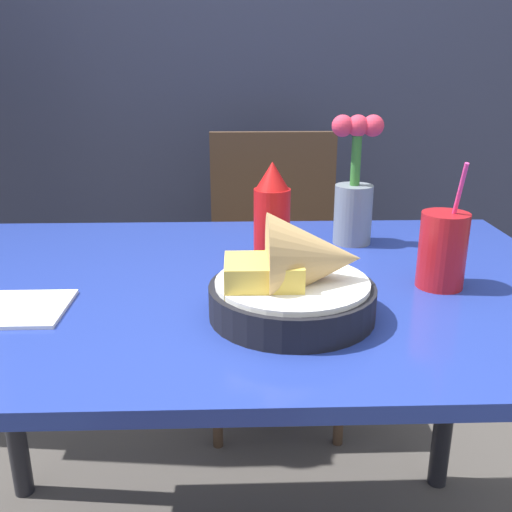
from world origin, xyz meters
TOP-DOWN VIEW (x-y plane):
  - dining_table at (0.00, 0.00)m, footprint 1.23×0.78m
  - chair_far_window at (0.13, 0.79)m, footprint 0.40×0.40m
  - food_basket at (0.11, -0.15)m, footprint 0.25×0.25m
  - ketchup_bottle at (0.08, 0.07)m, footprint 0.07×0.07m
  - drink_cup at (0.36, -0.04)m, footprint 0.08×0.08m
  - flower_vase at (0.26, 0.22)m, footprint 0.10×0.08m
  - napkin at (-0.33, -0.12)m, footprint 0.17×0.14m

SIDE VIEW (x-z plane):
  - chair_far_window at x=0.13m, z-range 0.08..0.96m
  - dining_table at x=0.00m, z-range 0.27..1.00m
  - napkin at x=-0.33m, z-range 0.73..0.73m
  - food_basket at x=0.11m, z-range 0.70..0.86m
  - drink_cup at x=0.36m, z-range 0.68..0.90m
  - ketchup_bottle at x=0.08m, z-range 0.72..0.92m
  - flower_vase at x=0.26m, z-range 0.70..0.97m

